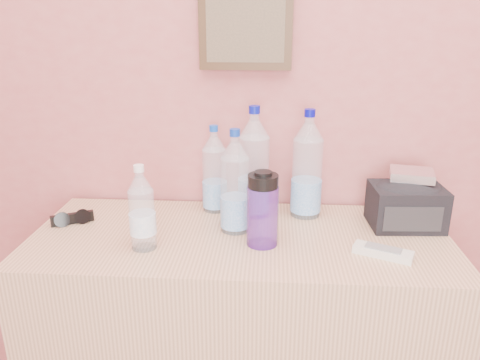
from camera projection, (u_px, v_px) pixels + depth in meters
name	position (u px, v px, depth m)	size (l,w,h in m)	color
picture_frame	(246.00, 30.00, 1.49)	(0.30, 0.03, 0.25)	#382311
dresser	(240.00, 343.00, 1.57)	(1.29, 0.54, 0.80)	tan
pet_large_a	(215.00, 173.00, 1.59)	(0.08, 0.08, 0.30)	white
pet_large_b	(254.00, 168.00, 1.54)	(0.10, 0.10, 0.37)	white
pet_large_c	(307.00, 170.00, 1.54)	(0.10, 0.10, 0.36)	white
pet_large_d	(235.00, 187.00, 1.43)	(0.09, 0.09, 0.32)	silver
pet_small	(142.00, 212.00, 1.33)	(0.07, 0.07, 0.25)	silver
nalgene_bottle	(263.00, 209.00, 1.35)	(0.09, 0.09, 0.23)	#57249A
sunglasses	(72.00, 218.00, 1.52)	(0.13, 0.05, 0.03)	black
ac_remote	(383.00, 252.00, 1.31)	(0.16, 0.05, 0.02)	beige
toiletry_bag	(406.00, 204.00, 1.48)	(0.22, 0.16, 0.15)	black
foil_packet	(412.00, 174.00, 1.48)	(0.13, 0.11, 0.03)	silver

